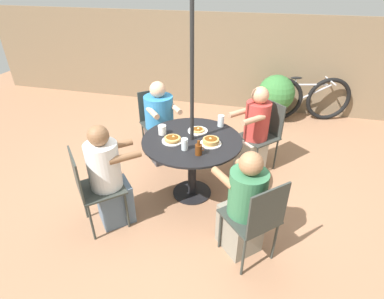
{
  "coord_description": "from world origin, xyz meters",
  "views": [
    {
      "loc": [
        0.7,
        -2.77,
        2.34
      ],
      "look_at": [
        0.0,
        0.0,
        0.62
      ],
      "focal_mm": 28.0,
      "sensor_mm": 36.0,
      "label": 1
    }
  ],
  "objects_px": {
    "patio_chair_east": "(156,119)",
    "potted_shrub": "(276,96)",
    "diner_north": "(254,134)",
    "patio_chair_north": "(264,131)",
    "syrup_bottle": "(199,149)",
    "bicycle": "(305,99)",
    "pancake_plate_c": "(198,130)",
    "drinking_glass_a": "(185,144)",
    "patio_table": "(192,150)",
    "patio_chair_west": "(256,217)",
    "diner_south": "(109,180)",
    "coffee_cup": "(162,130)",
    "diner_east": "(161,126)",
    "pancake_plate_a": "(211,142)",
    "diner_west": "(244,208)",
    "patio_chair_south": "(92,185)",
    "drinking_glass_b": "(221,121)",
    "pancake_plate_b": "(172,139)"
  },
  "relations": [
    {
      "from": "diner_north",
      "to": "pancake_plate_a",
      "type": "distance_m",
      "value": 0.89
    },
    {
      "from": "syrup_bottle",
      "to": "diner_east",
      "type": "bearing_deg",
      "value": 127.55
    },
    {
      "from": "patio_chair_north",
      "to": "diner_north",
      "type": "distance_m",
      "value": 0.17
    },
    {
      "from": "diner_north",
      "to": "diner_east",
      "type": "bearing_deg",
      "value": 42.36
    },
    {
      "from": "diner_north",
      "to": "pancake_plate_c",
      "type": "distance_m",
      "value": 0.83
    },
    {
      "from": "diner_north",
      "to": "drinking_glass_b",
      "type": "relative_size",
      "value": 8.67
    },
    {
      "from": "patio_chair_north",
      "to": "pancake_plate_b",
      "type": "xyz_separation_m",
      "value": [
        -0.95,
        -0.92,
        0.24
      ]
    },
    {
      "from": "patio_chair_east",
      "to": "potted_shrub",
      "type": "distance_m",
      "value": 2.23
    },
    {
      "from": "pancake_plate_a",
      "to": "drinking_glass_b",
      "type": "xyz_separation_m",
      "value": [
        0.03,
        0.45,
        0.04
      ]
    },
    {
      "from": "drinking_glass_a",
      "to": "patio_chair_west",
      "type": "bearing_deg",
      "value": -36.36
    },
    {
      "from": "patio_table",
      "to": "diner_west",
      "type": "xyz_separation_m",
      "value": [
        0.65,
        -0.69,
        -0.11
      ]
    },
    {
      "from": "diner_west",
      "to": "drinking_glass_a",
      "type": "distance_m",
      "value": 0.87
    },
    {
      "from": "patio_table",
      "to": "diner_north",
      "type": "height_order",
      "value": "diner_north"
    },
    {
      "from": "pancake_plate_a",
      "to": "pancake_plate_b",
      "type": "xyz_separation_m",
      "value": [
        -0.41,
        -0.04,
        -0.01
      ]
    },
    {
      "from": "diner_north",
      "to": "patio_chair_north",
      "type": "bearing_deg",
      "value": -90.0
    },
    {
      "from": "patio_table",
      "to": "diner_west",
      "type": "distance_m",
      "value": 0.95
    },
    {
      "from": "diner_north",
      "to": "bicycle",
      "type": "bearing_deg",
      "value": -69.9
    },
    {
      "from": "patio_table",
      "to": "patio_chair_west",
      "type": "xyz_separation_m",
      "value": [
        0.77,
        -0.81,
        -0.08
      ]
    },
    {
      "from": "patio_table",
      "to": "diner_east",
      "type": "distance_m",
      "value": 0.95
    },
    {
      "from": "patio_chair_north",
      "to": "drinking_glass_b",
      "type": "distance_m",
      "value": 0.72
    },
    {
      "from": "patio_table",
      "to": "diner_west",
      "type": "bearing_deg",
      "value": -46.44
    },
    {
      "from": "patio_chair_north",
      "to": "drinking_glass_a",
      "type": "relative_size",
      "value": 7.32
    },
    {
      "from": "pancake_plate_c",
      "to": "drinking_glass_a",
      "type": "distance_m",
      "value": 0.43
    },
    {
      "from": "drinking_glass_a",
      "to": "bicycle",
      "type": "height_order",
      "value": "drinking_glass_a"
    },
    {
      "from": "syrup_bottle",
      "to": "drinking_glass_b",
      "type": "bearing_deg",
      "value": 80.9
    },
    {
      "from": "diner_south",
      "to": "potted_shrub",
      "type": "distance_m",
      "value": 3.39
    },
    {
      "from": "patio_chair_west",
      "to": "bicycle",
      "type": "xyz_separation_m",
      "value": [
        0.64,
        3.32,
        -0.14
      ]
    },
    {
      "from": "diner_north",
      "to": "diner_east",
      "type": "xyz_separation_m",
      "value": [
        -1.27,
        0.01,
        -0.04
      ]
    },
    {
      "from": "patio_chair_east",
      "to": "pancake_plate_c",
      "type": "relative_size",
      "value": 3.99
    },
    {
      "from": "patio_chair_south",
      "to": "pancake_plate_a",
      "type": "distance_m",
      "value": 1.28
    },
    {
      "from": "diner_north",
      "to": "diner_south",
      "type": "bearing_deg",
      "value": 87.74
    },
    {
      "from": "patio_chair_west",
      "to": "drinking_glass_a",
      "type": "xyz_separation_m",
      "value": [
        -0.79,
        0.58,
        0.28
      ]
    },
    {
      "from": "patio_chair_south",
      "to": "diner_west",
      "type": "distance_m",
      "value": 1.48
    },
    {
      "from": "diner_east",
      "to": "patio_chair_south",
      "type": "bearing_deg",
      "value": 40.77
    },
    {
      "from": "patio_chair_south",
      "to": "diner_south",
      "type": "relative_size",
      "value": 0.8
    },
    {
      "from": "diner_south",
      "to": "diner_east",
      "type": "bearing_deg",
      "value": 134.29
    },
    {
      "from": "patio_chair_north",
      "to": "patio_chair_south",
      "type": "xyz_separation_m",
      "value": [
        -1.58,
        -1.58,
        0.0
      ]
    },
    {
      "from": "potted_shrub",
      "to": "syrup_bottle",
      "type": "bearing_deg",
      "value": -106.18
    },
    {
      "from": "drinking_glass_b",
      "to": "bicycle",
      "type": "relative_size",
      "value": 0.08
    },
    {
      "from": "bicycle",
      "to": "pancake_plate_c",
      "type": "bearing_deg",
      "value": -135.18
    },
    {
      "from": "pancake_plate_c",
      "to": "bicycle",
      "type": "height_order",
      "value": "pancake_plate_c"
    },
    {
      "from": "patio_chair_south",
      "to": "diner_south",
      "type": "height_order",
      "value": "diner_south"
    },
    {
      "from": "patio_chair_north",
      "to": "diner_west",
      "type": "distance_m",
      "value": 1.51
    },
    {
      "from": "diner_north",
      "to": "syrup_bottle",
      "type": "bearing_deg",
      "value": 105.75
    },
    {
      "from": "coffee_cup",
      "to": "pancake_plate_c",
      "type": "bearing_deg",
      "value": 23.26
    },
    {
      "from": "pancake_plate_c",
      "to": "syrup_bottle",
      "type": "bearing_deg",
      "value": -75.8
    },
    {
      "from": "syrup_bottle",
      "to": "bicycle",
      "type": "xyz_separation_m",
      "value": [
        1.27,
        2.8,
        -0.42
      ]
    },
    {
      "from": "diner_south",
      "to": "drinking_glass_b",
      "type": "xyz_separation_m",
      "value": [
        0.95,
        1.04,
        0.29
      ]
    },
    {
      "from": "patio_chair_east",
      "to": "syrup_bottle",
      "type": "xyz_separation_m",
      "value": [
        0.88,
        -1.13,
        0.28
      ]
    },
    {
      "from": "pancake_plate_a",
      "to": "syrup_bottle",
      "type": "distance_m",
      "value": 0.25
    }
  ]
}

